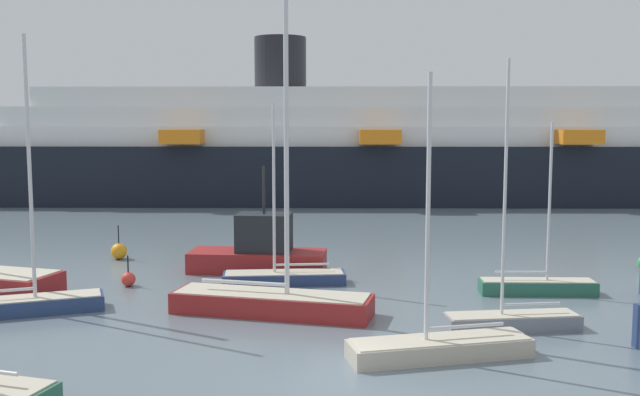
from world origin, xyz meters
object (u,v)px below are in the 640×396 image
at_px(sailboat_6, 272,297).
at_px(sailboat_7, 512,317).
at_px(channel_buoy_0, 119,251).
at_px(sailboat_5, 284,275).
at_px(sailboat_2, 538,285).
at_px(channel_buoy_2, 128,279).
at_px(sailboat_4, 439,344).
at_px(cruise_ship, 461,149).
at_px(fishing_boat_1, 260,251).
at_px(sailboat_3, 22,301).

height_order(sailboat_6, sailboat_7, sailboat_6).
bearing_deg(channel_buoy_0, sailboat_5, -33.69).
bearing_deg(sailboat_6, sailboat_2, 29.70).
distance_m(sailboat_5, channel_buoy_2, 6.51).
xyz_separation_m(sailboat_4, cruise_ship, (9.87, 41.54, 4.04)).
bearing_deg(channel_buoy_2, cruise_ship, 56.74).
xyz_separation_m(fishing_boat_1, channel_buoy_2, (-5.33, -2.86, -0.65)).
bearing_deg(fishing_boat_1, sailboat_6, -76.76).
bearing_deg(sailboat_2, cruise_ship, 85.61).
relative_size(sailboat_6, channel_buoy_2, 9.90).
relative_size(sailboat_3, sailboat_7, 1.11).
bearing_deg(sailboat_5, sailboat_7, 135.30).
relative_size(sailboat_3, sailboat_5, 1.29).
xyz_separation_m(sailboat_2, sailboat_5, (-10.18, 2.02, -0.01)).
height_order(sailboat_2, fishing_boat_1, sailboat_2).
bearing_deg(sailboat_4, sailboat_5, -75.08).
relative_size(fishing_boat_1, channel_buoy_2, 4.92).
xyz_separation_m(sailboat_4, sailboat_7, (2.93, 2.75, 0.01)).
bearing_deg(sailboat_2, sailboat_6, -162.33).
height_order(sailboat_3, sailboat_4, sailboat_3).
xyz_separation_m(sailboat_6, cruise_ship, (14.95, 36.72, 3.84)).
bearing_deg(channel_buoy_0, sailboat_2, -22.32).
distance_m(sailboat_4, fishing_boat_1, 13.53).
height_order(channel_buoy_0, cruise_ship, cruise_ship).
distance_m(sailboat_2, sailboat_4, 9.27).
bearing_deg(fishing_boat_1, channel_buoy_0, 163.77).
relative_size(sailboat_3, fishing_boat_1, 1.54).
distance_m(fishing_boat_1, channel_buoy_2, 6.09).
relative_size(sailboat_7, channel_buoy_2, 6.80).
bearing_deg(fishing_boat_1, sailboat_3, -132.27).
xyz_separation_m(sailboat_2, sailboat_7, (-2.46, -4.79, 0.04)).
distance_m(sailboat_5, channel_buoy_0, 10.11).
distance_m(sailboat_3, sailboat_5, 10.28).
xyz_separation_m(sailboat_2, sailboat_4, (-5.40, -7.54, 0.03)).
relative_size(sailboat_5, sailboat_7, 0.86).
xyz_separation_m(sailboat_3, sailboat_4, (14.02, -5.06, -0.07)).
distance_m(sailboat_5, sailboat_7, 10.29).
relative_size(sailboat_5, channel_buoy_0, 4.46).
height_order(sailboat_2, sailboat_7, sailboat_7).
bearing_deg(sailboat_4, sailboat_3, -31.48).
relative_size(channel_buoy_0, channel_buoy_2, 1.31).
bearing_deg(sailboat_4, channel_buoy_0, -60.63).
height_order(fishing_boat_1, channel_buoy_0, fishing_boat_1).
distance_m(sailboat_5, fishing_boat_1, 2.89).
bearing_deg(channel_buoy_0, fishing_boat_1, -22.70).
relative_size(sailboat_4, channel_buoy_2, 6.31).
bearing_deg(sailboat_6, fishing_boat_1, 111.92).
xyz_separation_m(sailboat_6, channel_buoy_0, (-8.11, 10.35, -0.21)).
distance_m(sailboat_2, cruise_ship, 34.53).
bearing_deg(channel_buoy_2, channel_buoy_0, 107.94).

